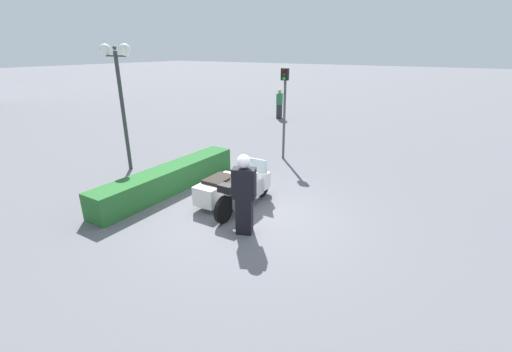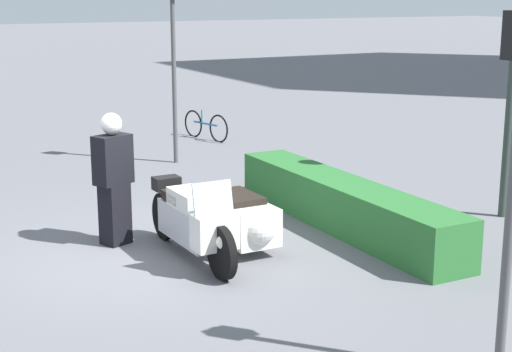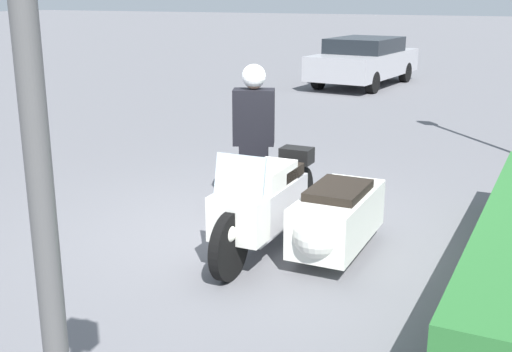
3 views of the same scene
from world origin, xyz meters
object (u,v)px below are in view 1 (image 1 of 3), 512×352
(officer_rider, at_px, (244,193))
(pedestrian_bystander, at_px, (279,104))
(traffic_light_near, at_px, (284,101))
(twin_lamp_post, at_px, (118,74))
(police_motorcycle, at_px, (233,188))
(hedge_bush_curbside, at_px, (169,179))

(officer_rider, bearing_deg, pedestrian_bystander, -177.58)
(officer_rider, xyz_separation_m, pedestrian_bystander, (12.10, 5.72, -0.12))
(traffic_light_near, bearing_deg, pedestrian_bystander, -157.39)
(officer_rider, xyz_separation_m, twin_lamp_post, (1.48, 5.70, 2.17))
(twin_lamp_post, distance_m, pedestrian_bystander, 10.86)
(officer_rider, height_order, twin_lamp_post, twin_lamp_post)
(pedestrian_bystander, bearing_deg, traffic_light_near, -77.29)
(police_motorcycle, height_order, twin_lamp_post, twin_lamp_post)
(officer_rider, distance_m, traffic_light_near, 5.73)
(police_motorcycle, xyz_separation_m, officer_rider, (-1.05, -1.08, 0.49))
(traffic_light_near, bearing_deg, twin_lamp_post, -52.34)
(traffic_light_near, bearing_deg, police_motorcycle, 3.23)
(officer_rider, bearing_deg, hedge_bush_curbside, -127.64)
(hedge_bush_curbside, height_order, pedestrian_bystander, pedestrian_bystander)
(hedge_bush_curbside, relative_size, traffic_light_near, 1.52)
(twin_lamp_post, distance_m, traffic_light_near, 5.51)
(traffic_light_near, distance_m, pedestrian_bystander, 7.94)
(twin_lamp_post, height_order, traffic_light_near, twin_lamp_post)
(hedge_bush_curbside, bearing_deg, traffic_light_near, -16.72)
(police_motorcycle, bearing_deg, pedestrian_bystander, 21.61)
(hedge_bush_curbside, height_order, twin_lamp_post, twin_lamp_post)
(twin_lamp_post, bearing_deg, pedestrian_bystander, 0.08)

